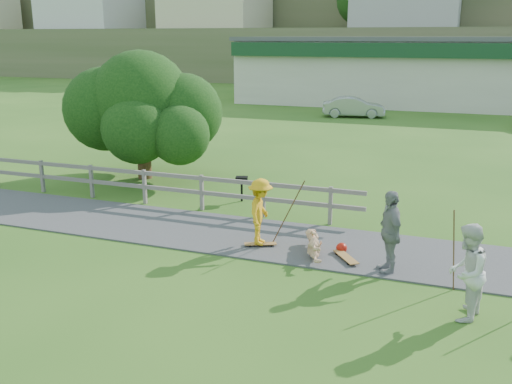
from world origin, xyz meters
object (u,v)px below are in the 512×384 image
Objects in this scene: skater_rider at (260,216)px; car_silver at (354,107)px; spectator_b at (390,232)px; spectator_a at (467,272)px; skater_fallen at (314,244)px; bbq at (242,189)px; tree at (143,129)px.

skater_rider is 0.42× the size of car_silver.
car_silver is (-5.67, 25.10, -0.29)m from spectator_b.
spectator_a is (4.86, -2.20, 0.09)m from skater_rider.
spectator_b reaches higher than skater_rider.
skater_rider reaches higher than skater_fallen.
skater_rider reaches higher than bbq.
spectator_a is 13.69m from tree.
tree is 5.06m from bbq.
skater_fallen is 1.98m from spectator_b.
skater_rider is 5.34m from spectator_a.
bbq is at bearing 113.65° from skater_fallen.
spectator_a reaches higher than car_silver.
spectator_b is 0.33× the size of tree.
spectator_b is (3.23, -0.47, 0.12)m from skater_rider.
bbq is at bearing -154.07° from spectator_b.
skater_rider is 0.29× the size of tree.
spectator_a is 27.81m from car_silver.
spectator_a is 2.37m from spectator_b.
spectator_b is at bearing -54.07° from bbq.
car_silver is 0.69× the size of tree.
bbq is at bearing -19.59° from tree.
bbq is (-1.98, 3.70, -0.43)m from skater_rider.
spectator_b is at bearing -31.72° from skater_fallen.
spectator_b is (1.82, -0.43, 0.66)m from skater_fallen.
tree is (-6.54, 5.32, 1.03)m from skater_rider.
bbq is (-5.21, 4.17, -0.55)m from spectator_b.
skater_fallen is 0.40× the size of car_silver.
skater_rider is at bearing -39.11° from tree.
spectator_a is 2.29× the size of bbq.
tree reaches higher than bbq.
tree is at bearing 127.45° from skater_fallen.
car_silver is (-2.44, 24.63, -0.18)m from skater_rider.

